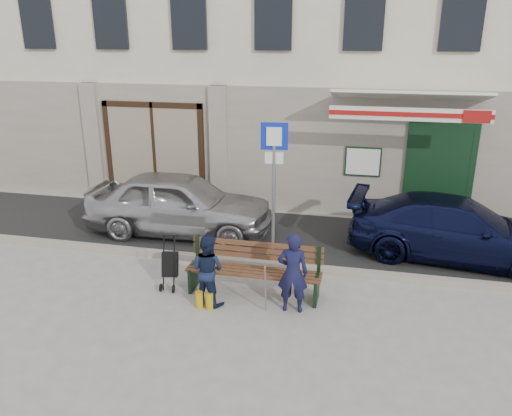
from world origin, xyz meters
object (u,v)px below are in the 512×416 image
(car_navy, at_px, (457,229))
(man, at_px, (293,273))
(parking_sign, at_px, (274,170))
(stroller, at_px, (170,265))
(car_silver, at_px, (180,203))
(bench, at_px, (251,270))
(woman, at_px, (208,270))

(car_navy, xyz_separation_m, man, (-2.97, -2.83, 0.07))
(car_navy, xyz_separation_m, parking_sign, (-3.66, -0.92, 1.29))
(parking_sign, bearing_deg, stroller, -140.72)
(car_silver, height_order, bench, car_silver)
(man, bearing_deg, parking_sign, -74.66)
(stroller, bearing_deg, bench, -6.27)
(parking_sign, xyz_separation_m, bench, (-0.10, -1.51, -1.46))
(car_silver, distance_m, bench, 3.38)
(bench, height_order, stroller, stroller)
(car_silver, xyz_separation_m, car_navy, (6.04, -0.05, -0.10))
(man, bearing_deg, car_navy, -140.83)
(stroller, bearing_deg, parking_sign, 35.31)
(parking_sign, bearing_deg, car_silver, 152.43)
(car_navy, relative_size, bench, 1.82)
(car_navy, xyz_separation_m, woman, (-4.42, -2.90, -0.00))
(car_silver, bearing_deg, woman, -152.56)
(car_silver, bearing_deg, bench, -138.82)
(woman, height_order, stroller, woman)
(parking_sign, bearing_deg, woman, -116.43)
(bench, relative_size, woman, 1.91)
(car_navy, height_order, stroller, car_navy)
(woman, bearing_deg, bench, -127.13)
(parking_sign, distance_m, stroller, 2.71)
(car_silver, distance_m, woman, 3.36)
(car_navy, distance_m, parking_sign, 3.99)
(parking_sign, relative_size, woman, 2.25)
(woman, bearing_deg, parking_sign, -93.67)
(parking_sign, xyz_separation_m, woman, (-0.76, -1.98, -1.29))
(stroller, bearing_deg, man, -17.41)
(car_silver, xyz_separation_m, woman, (1.62, -2.95, -0.10))
(car_navy, bearing_deg, parking_sign, 110.41)
(car_navy, bearing_deg, bench, 129.15)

